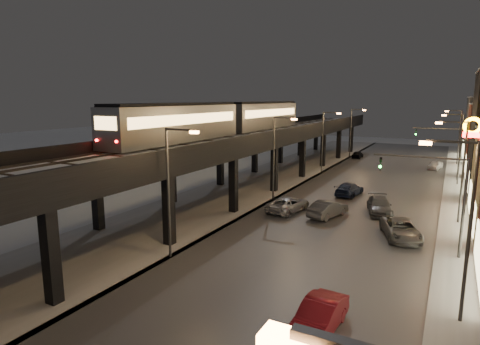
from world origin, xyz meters
The scene contains 27 objects.
road_surface centered at (7.50, 35.00, 0.03)m, with size 17.00×120.00×0.06m, color #46474D.
sidewalk_right centered at (17.50, 35.00, 0.07)m, with size 4.00×120.00×0.14m, color #9FA1A8.
under_viaduct_pavement centered at (-6.00, 35.00, 0.03)m, with size 11.00×120.00×0.06m, color #9FA1A8.
elevated_viaduct centered at (-6.00, 31.84, 5.62)m, with size 9.00×100.00×6.30m.
viaduct_trackbed centered at (-6.01, 31.97, 6.39)m, with size 8.40×100.00×0.32m.
viaduct_parapet_streetside centered at (-1.65, 32.00, 6.85)m, with size 0.30×100.00×1.10m, color black.
viaduct_parapet_far centered at (-10.35, 32.00, 6.85)m, with size 0.30×100.00×1.10m, color black.
streetlight_left_1 centered at (-0.43, 13.00, 5.24)m, with size 2.57×0.28×9.00m.
streetlight_right_1 centered at (16.73, 13.00, 5.24)m, with size 2.56×0.28×9.00m.
streetlight_left_2 centered at (-0.43, 31.00, 5.24)m, with size 2.57×0.28×9.00m.
streetlight_right_2 centered at (16.73, 31.00, 5.24)m, with size 2.56×0.28×9.00m.
streetlight_left_3 centered at (-0.43, 49.00, 5.24)m, with size 2.57×0.28×9.00m.
streetlight_right_3 centered at (16.73, 49.00, 5.24)m, with size 2.56×0.28×9.00m.
streetlight_left_4 centered at (-0.43, 67.00, 5.24)m, with size 2.57×0.28×9.00m.
streetlight_right_4 centered at (16.73, 67.00, 5.24)m, with size 2.56×0.28×9.00m.
traffic_light_rig_a centered at (15.84, 22.00, 4.50)m, with size 6.10×0.34×7.00m.
traffic_light_rig_b centered at (15.84, 52.00, 4.50)m, with size 6.10×0.34×7.00m.
subway_train centered at (-8.50, 34.88, 8.52)m, with size 3.20×39.44×3.83m.
car_near_white centered at (6.31, 27.50, 0.77)m, with size 1.63×4.68×1.54m, color #42444B.
car_mid_silver centered at (2.42, 27.41, 0.74)m, with size 2.46×5.33×1.48m, color #9297A6.
car_mid_dark centered at (6.14, 36.82, 0.73)m, with size 2.04×5.02×1.46m, color black.
car_far_white centered at (0.84, 66.71, 0.65)m, with size 1.53×3.80×1.29m, color black.
car_onc_silver centered at (11.08, 8.97, 0.75)m, with size 1.58×4.53×1.49m, color maroon.
car_onc_dark centered at (12.97, 24.47, 0.73)m, with size 2.43×5.26×1.46m, color slate.
car_onc_white centered at (10.35, 30.96, 0.74)m, with size 2.08×5.12×1.49m, color #4E535B.
car_onc_red centered at (13.99, 60.43, 0.65)m, with size 1.53×3.80×1.30m, color silver.
sign_mcdonalds centered at (18.00, 31.91, 7.47)m, with size 2.77×0.61×9.31m.
Camera 1 is at (15.87, -7.98, 10.88)m, focal length 30.00 mm.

